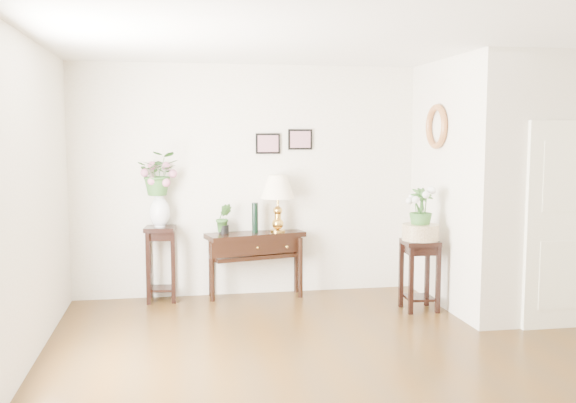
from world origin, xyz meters
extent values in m
cube|color=#492E11|center=(0.00, 0.00, 0.00)|extent=(6.00, 5.50, 0.02)
cube|color=white|center=(0.00, 0.00, 2.80)|extent=(6.00, 5.50, 0.02)
cube|color=white|center=(0.00, 2.75, 1.40)|extent=(6.00, 0.02, 2.80)
cube|color=white|center=(-3.00, 0.00, 1.40)|extent=(0.02, 5.50, 2.80)
cube|color=white|center=(2.10, 1.77, 1.40)|extent=(1.80, 1.95, 2.80)
cube|color=white|center=(2.10, 0.78, 1.05)|extent=(0.90, 0.05, 2.10)
cube|color=black|center=(-0.65, 2.73, 1.85)|extent=(0.30, 0.02, 0.25)
cube|color=black|center=(-0.25, 2.73, 1.90)|extent=(0.30, 0.02, 0.25)
torus|color=#BD773D|center=(1.16, 1.90, 2.05)|extent=(0.07, 0.51, 0.51)
cube|color=black|center=(-0.83, 2.57, 0.39)|extent=(1.24, 0.66, 0.79)
cube|color=gold|center=(-0.56, 2.57, 1.14)|extent=(0.50, 0.50, 0.70)
cylinder|color=black|center=(-0.83, 2.57, 0.96)|extent=(0.09, 0.09, 0.36)
imported|color=#316127|center=(-1.21, 2.57, 0.96)|extent=(0.20, 0.17, 0.34)
cube|color=black|center=(-1.95, 2.57, 0.44)|extent=(0.38, 0.38, 0.89)
imported|color=#316127|center=(-1.95, 2.57, 1.54)|extent=(0.49, 0.44, 0.52)
cube|color=black|center=(0.90, 1.66, 0.40)|extent=(0.40, 0.40, 0.79)
cylinder|color=beige|center=(0.90, 1.66, 0.87)|extent=(0.52, 0.52, 0.18)
imported|color=#316127|center=(0.90, 1.66, 1.14)|extent=(0.26, 0.26, 0.46)
camera|label=1|loc=(-1.78, -5.01, 1.96)|focal=40.00mm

